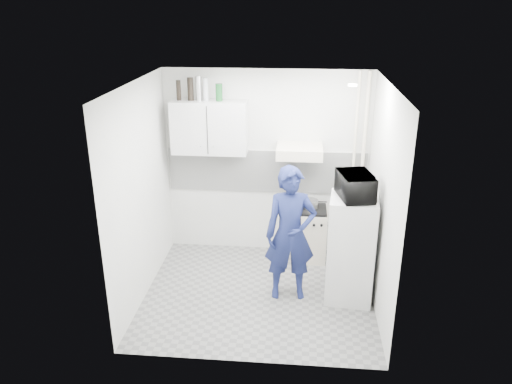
{
  "coord_description": "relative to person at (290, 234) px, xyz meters",
  "views": [
    {
      "loc": [
        0.46,
        -5.32,
        3.45
      ],
      "look_at": [
        -0.06,
        0.3,
        1.25
      ],
      "focal_mm": 35.0,
      "sensor_mm": 36.0,
      "label": 1
    }
  ],
  "objects": [
    {
      "name": "pipe_b",
      "position": [
        0.8,
        1.14,
        0.47
      ],
      "size": [
        0.04,
        0.04,
        2.6
      ],
      "primitive_type": "cylinder",
      "color": "beige",
      "rests_on": "floor"
    },
    {
      "name": "microwave",
      "position": [
        0.72,
        0.03,
        0.63
      ],
      "size": [
        0.59,
        0.46,
        0.29
      ],
      "primitive_type": "imported",
      "rotation": [
        0.0,
        0.0,
        1.79
      ],
      "color": "black",
      "rests_on": "fridge"
    },
    {
      "name": "ceiling_spot_fixture",
      "position": [
        0.62,
        0.17,
        1.74
      ],
      "size": [
        0.1,
        0.1,
        0.02
      ],
      "primitive_type": "cylinder",
      "color": "white",
      "rests_on": "ceiling"
    },
    {
      "name": "wall_back",
      "position": [
        -0.38,
        1.22,
        0.47
      ],
      "size": [
        2.8,
        0.0,
        2.8
      ],
      "primitive_type": "plane",
      "rotation": [
        1.57,
        0.0,
        0.0
      ],
      "color": "silver",
      "rests_on": "floor"
    },
    {
      "name": "pipe_a",
      "position": [
        0.92,
        1.14,
        0.47
      ],
      "size": [
        0.05,
        0.05,
        2.6
      ],
      "primitive_type": "cylinder",
      "color": "beige",
      "rests_on": "floor"
    },
    {
      "name": "bottle_d",
      "position": [
        -1.16,
        1.05,
        1.51
      ],
      "size": [
        0.07,
        0.07,
        0.29
      ],
      "primitive_type": "cylinder",
      "color": "#B2B7BC",
      "rests_on": "upper_cabinet"
    },
    {
      "name": "upper_cabinet",
      "position": [
        -1.13,
        1.05,
        1.02
      ],
      "size": [
        1.0,
        0.35,
        0.7
      ],
      "primitive_type": "cube",
      "color": "silver",
      "rests_on": "wall_back"
    },
    {
      "name": "person",
      "position": [
        0.0,
        0.0,
        0.0
      ],
      "size": [
        0.65,
        0.47,
        1.67
      ],
      "primitive_type": "imported",
      "rotation": [
        0.0,
        0.0,
        0.12
      ],
      "color": "#172051",
      "rests_on": "floor"
    },
    {
      "name": "stove_top",
      "position": [
        0.25,
        0.97,
        -0.09
      ],
      "size": [
        0.44,
        0.44,
        0.03
      ],
      "primitive_type": "cube",
      "color": "black",
      "rests_on": "stove"
    },
    {
      "name": "bottle_a",
      "position": [
        -1.52,
        1.05,
        1.5
      ],
      "size": [
        0.06,
        0.06,
        0.26
      ],
      "primitive_type": "cylinder",
      "color": "black",
      "rests_on": "upper_cabinet"
    },
    {
      "name": "canister_a",
      "position": [
        -0.99,
        1.05,
        1.48
      ],
      "size": [
        0.09,
        0.09,
        0.22
      ],
      "primitive_type": "cylinder",
      "color": "#144C1E",
      "rests_on": "upper_cabinet"
    },
    {
      "name": "floor",
      "position": [
        -0.38,
        -0.03,
        -0.83
      ],
      "size": [
        2.8,
        2.8,
        0.0
      ],
      "primitive_type": "plane",
      "color": "gray",
      "rests_on": "ground"
    },
    {
      "name": "stove",
      "position": [
        0.25,
        0.97,
        -0.47
      ],
      "size": [
        0.46,
        0.46,
        0.73
      ],
      "primitive_type": "cube",
      "color": "beige",
      "rests_on": "floor"
    },
    {
      "name": "wall_right",
      "position": [
        1.02,
        -0.03,
        0.47
      ],
      "size": [
        0.0,
        2.6,
        2.6
      ],
      "primitive_type": "plane",
      "rotation": [
        1.57,
        0.0,
        -1.57
      ],
      "color": "silver",
      "rests_on": "floor"
    },
    {
      "name": "fridge",
      "position": [
        0.72,
        0.03,
        -0.18
      ],
      "size": [
        0.6,
        0.6,
        1.32
      ],
      "primitive_type": "cube",
      "rotation": [
        0.0,
        0.0,
        -0.1
      ],
      "color": "silver",
      "rests_on": "floor"
    },
    {
      "name": "bottle_b",
      "position": [
        -1.36,
        1.05,
        1.51
      ],
      "size": [
        0.08,
        0.08,
        0.3
      ],
      "primitive_type": "cylinder",
      "color": "black",
      "rests_on": "upper_cabinet"
    },
    {
      "name": "bottle_c",
      "position": [
        -1.25,
        1.05,
        1.52
      ],
      "size": [
        0.08,
        0.08,
        0.32
      ],
      "primitive_type": "cylinder",
      "color": "silver",
      "rests_on": "upper_cabinet"
    },
    {
      "name": "backsplash",
      "position": [
        -0.38,
        1.21,
        0.37
      ],
      "size": [
        2.74,
        0.03,
        0.6
      ],
      "primitive_type": "cube",
      "color": "white",
      "rests_on": "wall_back"
    },
    {
      "name": "saucepan",
      "position": [
        0.25,
        1.02,
        -0.02
      ],
      "size": [
        0.2,
        0.2,
        0.11
      ],
      "primitive_type": "cylinder",
      "color": "silver",
      "rests_on": "stove_top"
    },
    {
      "name": "range_hood",
      "position": [
        0.07,
        0.97,
        0.74
      ],
      "size": [
        0.6,
        0.5,
        0.14
      ],
      "primitive_type": "cube",
      "color": "beige",
      "rests_on": "wall_back"
    },
    {
      "name": "ceiling",
      "position": [
        -0.38,
        -0.03,
        1.77
      ],
      "size": [
        2.8,
        2.8,
        0.0
      ],
      "primitive_type": "plane",
      "color": "white",
      "rests_on": "wall_back"
    },
    {
      "name": "wall_left",
      "position": [
        -1.78,
        -0.03,
        0.47
      ],
      "size": [
        0.0,
        2.6,
        2.6
      ],
      "primitive_type": "plane",
      "rotation": [
        1.57,
        0.0,
        1.57
      ],
      "color": "silver",
      "rests_on": "floor"
    }
  ]
}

